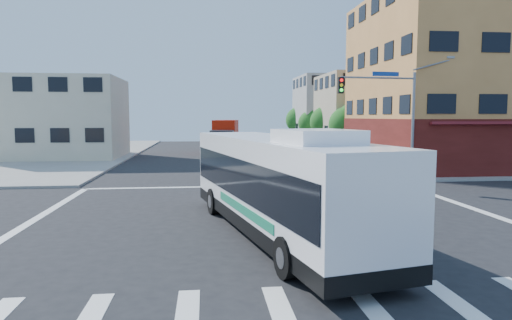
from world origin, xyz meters
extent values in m
plane|color=black|center=(0.00, 0.00, 0.00)|extent=(120.00, 120.00, 0.00)
cube|color=gray|center=(35.00, 35.00, 0.07)|extent=(50.00, 50.00, 0.15)
cube|color=#D08E4A|center=(20.00, 18.50, 7.00)|extent=(18.00, 15.00, 14.00)
cube|color=maroon|center=(20.00, 18.50, 2.00)|extent=(18.09, 15.08, 4.00)
cube|color=tan|center=(17.00, 34.00, 4.50)|extent=(12.00, 10.00, 9.00)
cube|color=#9A9995|center=(17.00, 48.00, 5.00)|extent=(12.00, 10.00, 10.00)
cube|color=beige|center=(-17.00, 30.00, 4.00)|extent=(12.00, 10.00, 8.00)
cylinder|color=gray|center=(10.80, 10.80, 3.50)|extent=(0.18, 0.18, 7.00)
cylinder|color=gray|center=(8.30, 10.55, 6.60)|extent=(5.01, 0.62, 0.12)
cube|color=black|center=(5.80, 10.30, 6.10)|extent=(0.32, 0.30, 1.00)
sphere|color=#FF0C0C|center=(5.80, 10.13, 6.40)|extent=(0.20, 0.20, 0.20)
sphere|color=yellow|center=(5.80, 10.13, 6.10)|extent=(0.20, 0.20, 0.20)
sphere|color=#19FF33|center=(5.80, 10.13, 5.80)|extent=(0.20, 0.20, 0.20)
cube|color=navy|center=(8.80, 10.60, 6.85)|extent=(1.80, 0.22, 0.28)
cube|color=gray|center=(13.30, 11.05, 8.00)|extent=(0.50, 0.22, 0.14)
cylinder|color=#382214|center=(11.80, 28.00, 0.96)|extent=(0.28, 0.28, 1.92)
sphere|color=#1C5117|center=(11.80, 28.00, 3.37)|extent=(3.60, 3.60, 3.60)
sphere|color=#1C5117|center=(12.20, 27.70, 4.27)|extent=(2.52, 2.52, 2.52)
cylinder|color=#382214|center=(11.80, 36.00, 1.00)|extent=(0.28, 0.28, 1.99)
sphere|color=#1C5117|center=(11.80, 36.00, 3.51)|extent=(3.80, 3.80, 3.80)
sphere|color=#1C5117|center=(12.20, 35.70, 4.46)|extent=(2.66, 2.66, 2.66)
cylinder|color=#382214|center=(11.80, 44.00, 0.94)|extent=(0.28, 0.28, 1.89)
sphere|color=#1C5117|center=(11.80, 44.00, 3.25)|extent=(3.40, 3.40, 3.40)
sphere|color=#1C5117|center=(12.20, 43.70, 4.10)|extent=(2.38, 2.38, 2.38)
cylinder|color=#382214|center=(11.80, 52.00, 1.01)|extent=(0.28, 0.28, 2.03)
sphere|color=#1C5117|center=(11.80, 52.00, 3.63)|extent=(4.00, 4.00, 4.00)
sphere|color=#1C5117|center=(12.20, 51.70, 4.63)|extent=(2.80, 2.80, 2.80)
cube|color=black|center=(-0.15, -1.90, 0.59)|extent=(5.37, 13.17, 0.48)
cube|color=white|center=(-0.15, -1.90, 1.90)|extent=(5.35, 13.14, 3.05)
cube|color=black|center=(-0.15, -1.90, 2.09)|extent=(5.33, 12.78, 1.34)
cube|color=black|center=(-1.48, 4.33, 1.98)|extent=(2.47, 0.59, 1.45)
cube|color=#E5590C|center=(-1.49, 4.36, 3.05)|extent=(2.02, 0.48, 0.30)
cube|color=white|center=(-0.15, -1.90, 3.36)|extent=(5.25, 12.88, 0.13)
cube|color=white|center=(0.52, -5.04, 3.62)|extent=(2.36, 2.70, 0.39)
cube|color=#177D57|center=(-1.39, -2.71, 1.13)|extent=(1.25, 5.77, 0.30)
cube|color=#177D57|center=(1.31, -2.13, 1.13)|extent=(1.25, 5.77, 0.30)
cylinder|color=black|center=(-2.26, 1.86, 0.56)|extent=(0.55, 1.16, 1.11)
cylinder|color=#99999E|center=(-2.41, 1.83, 0.56)|extent=(0.16, 0.55, 0.56)
cylinder|color=black|center=(0.24, 2.39, 0.56)|extent=(0.55, 1.16, 1.11)
cylinder|color=#99999E|center=(0.39, 2.42, 0.56)|extent=(0.16, 0.55, 0.56)
cylinder|color=black|center=(-0.55, -6.19, 0.56)|extent=(0.55, 1.16, 1.11)
cylinder|color=#99999E|center=(-0.69, -6.22, 0.56)|extent=(0.16, 0.55, 0.56)
cylinder|color=black|center=(1.96, -5.65, 0.56)|extent=(0.55, 1.16, 1.11)
cylinder|color=#99999E|center=(2.10, -5.62, 0.56)|extent=(0.16, 0.55, 0.56)
cube|color=#28272D|center=(-0.78, 31.18, 1.36)|extent=(2.71, 2.62, 2.72)
cube|color=black|center=(-0.92, 30.20, 1.78)|extent=(2.18, 0.40, 1.04)
cube|color=#B71704|center=(-0.21, 35.11, 2.19)|extent=(3.32, 6.15, 3.13)
cube|color=black|center=(-0.39, 33.87, 0.57)|extent=(3.47, 8.60, 0.31)
cylinder|color=black|center=(-1.83, 31.54, 0.52)|extent=(0.44, 1.08, 1.04)
cylinder|color=black|center=(0.34, 31.23, 0.52)|extent=(0.44, 1.08, 1.04)
cylinder|color=black|center=(-1.40, 34.54, 0.52)|extent=(0.44, 1.08, 1.04)
cylinder|color=black|center=(0.77, 34.23, 0.52)|extent=(0.44, 1.08, 1.04)
cylinder|color=black|center=(-1.03, 37.12, 0.52)|extent=(0.44, 1.08, 1.04)
cylinder|color=black|center=(1.15, 36.81, 0.52)|extent=(0.44, 1.08, 1.04)
imported|color=gold|center=(5.14, 28.84, 0.74)|extent=(2.21, 4.50, 1.48)
camera|label=1|loc=(-2.58, -17.47, 4.18)|focal=32.00mm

